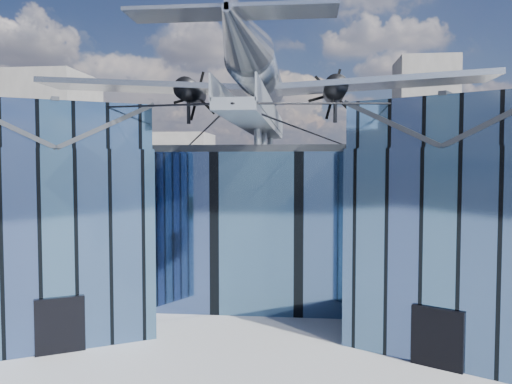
# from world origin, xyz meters

# --- Properties ---
(ground_plane) EXTENTS (120.00, 120.00, 0.00)m
(ground_plane) POSITION_xyz_m (0.00, 0.00, 0.00)
(ground_plane) COLOR gray
(museum) EXTENTS (32.88, 24.50, 17.60)m
(museum) POSITION_xyz_m (0.00, 5.82, 5.54)
(museum) COLOR #436189
(museum) RESTS_ON ground
(bg_towers) EXTENTS (77.00, 24.50, 26.00)m
(bg_towers) POSITION_xyz_m (1.45, 50.49, 10.01)
(bg_towers) COLOR slate
(bg_towers) RESTS_ON ground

